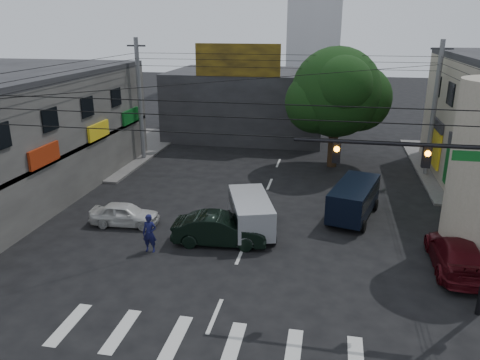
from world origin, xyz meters
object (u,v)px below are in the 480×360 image
(dark_sedan, at_px, (220,229))
(maroon_sedan, at_px, (456,254))
(traffic_gantry, at_px, (448,188))
(silver_minivan, at_px, (251,215))
(street_tree, at_px, (336,93))
(utility_pole_far_right, at_px, (434,110))
(navy_van, at_px, (354,201))
(utility_pole_far_left, at_px, (140,101))
(traffic_officer, at_px, (150,233))
(white_compact, at_px, (125,214))

(dark_sedan, bearing_deg, maroon_sedan, -96.88)
(traffic_gantry, height_order, maroon_sedan, traffic_gantry)
(traffic_gantry, bearing_deg, silver_minivan, 145.23)
(street_tree, height_order, dark_sedan, street_tree)
(maroon_sedan, bearing_deg, silver_minivan, -11.12)
(maroon_sedan, height_order, silver_minivan, silver_minivan)
(utility_pole_far_right, xyz_separation_m, navy_van, (-5.27, -8.66, -3.63))
(street_tree, height_order, maroon_sedan, street_tree)
(utility_pole_far_left, height_order, navy_van, utility_pole_far_left)
(traffic_gantry, height_order, navy_van, traffic_gantry)
(street_tree, relative_size, silver_minivan, 1.86)
(navy_van, xyz_separation_m, traffic_officer, (-9.44, -5.94, -0.05))
(utility_pole_far_left, bearing_deg, navy_van, -28.82)
(navy_van, distance_m, traffic_officer, 11.15)
(white_compact, bearing_deg, utility_pole_far_right, -59.33)
(silver_minivan, relative_size, traffic_officer, 2.54)
(traffic_gantry, distance_m, utility_pole_far_right, 17.21)
(utility_pole_far_right, xyz_separation_m, white_compact, (-17.15, -12.00, -3.99))
(dark_sedan, relative_size, navy_van, 0.90)
(street_tree, bearing_deg, dark_sedan, -110.05)
(utility_pole_far_right, distance_m, white_compact, 21.30)
(dark_sedan, distance_m, maroon_sedan, 10.61)
(white_compact, relative_size, silver_minivan, 0.79)
(traffic_gantry, distance_m, navy_van, 9.56)
(street_tree, xyz_separation_m, traffic_officer, (-8.21, -15.60, -4.55))
(white_compact, bearing_deg, silver_minivan, -90.87)
(white_compact, height_order, maroon_sedan, maroon_sedan)
(traffic_gantry, bearing_deg, maroon_sedan, 64.74)
(silver_minivan, bearing_deg, traffic_officer, 107.17)
(dark_sedan, relative_size, silver_minivan, 1.00)
(traffic_gantry, xyz_separation_m, utility_pole_far_right, (2.68, 17.00, -0.23))
(navy_van, bearing_deg, dark_sedan, 140.09)
(traffic_gantry, relative_size, utility_pole_far_right, 0.78)
(dark_sedan, distance_m, navy_van, 7.85)
(street_tree, bearing_deg, utility_pole_far_left, -176.05)
(utility_pole_far_right, bearing_deg, street_tree, 171.25)
(traffic_officer, bearing_deg, navy_van, 30.81)
(utility_pole_far_right, height_order, traffic_officer, utility_pole_far_right)
(traffic_gantry, xyz_separation_m, white_compact, (-14.47, 5.00, -4.22))
(maroon_sedan, bearing_deg, street_tree, -68.64)
(white_compact, relative_size, traffic_officer, 2.01)
(silver_minivan, height_order, traffic_officer, silver_minivan)
(street_tree, height_order, traffic_officer, street_tree)
(traffic_gantry, xyz_separation_m, traffic_officer, (-12.03, 2.41, -3.91))
(utility_pole_far_right, bearing_deg, navy_van, -121.33)
(utility_pole_far_right, height_order, maroon_sedan, utility_pole_far_right)
(silver_minivan, height_order, navy_van, navy_van)
(traffic_gantry, xyz_separation_m, maroon_sedan, (1.60, 3.39, -4.10))
(maroon_sedan, distance_m, navy_van, 6.50)
(traffic_gantry, xyz_separation_m, navy_van, (-2.59, 8.35, -3.86))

